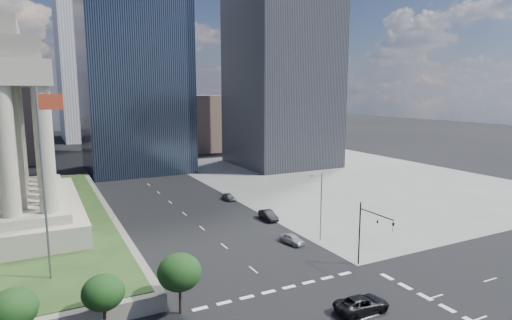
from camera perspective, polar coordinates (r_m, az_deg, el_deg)
ground at (r=127.66m, az=-16.81°, el=-0.93°), size 500.00×500.00×0.00m
sidewalk_ne at (r=110.20m, az=11.68°, el=-2.27°), size 68.00×90.00×0.03m
flagpole at (r=48.59m, az=-26.36°, el=-1.67°), size 2.52×0.24×20.00m
midrise_glass at (r=121.62m, az=-16.08°, el=12.82°), size 26.00×26.00×60.00m
building_filler_ne at (r=163.54m, az=-7.82°, el=5.04°), size 20.00×30.00×20.00m
building_filler_nw at (r=154.25m, az=-30.21°, el=5.14°), size 24.00×30.00×28.00m
traffic_signal_ne at (r=53.63m, az=14.95°, el=-8.74°), size 0.30×5.74×8.00m
street_lamp_north at (r=62.44m, az=8.55°, el=-5.59°), size 2.13×0.22×10.00m
pickup_truck at (r=45.50m, az=13.96°, el=-18.13°), size 2.97×5.80×1.57m
parked_sedan_near at (r=61.96m, az=4.86°, el=-10.44°), size 4.34×2.34×1.40m
parked_sedan_mid at (r=72.70m, az=1.63°, el=-7.36°), size 1.93×4.89×1.58m
parked_sedan_far at (r=85.65m, az=-3.66°, el=-4.90°), size 4.09×1.71×1.38m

